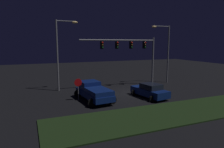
% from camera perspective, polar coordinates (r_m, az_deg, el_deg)
% --- Properties ---
extents(ground_plane, '(80.00, 80.00, 0.00)m').
position_cam_1_polar(ground_plane, '(24.09, 4.10, -5.15)').
color(ground_plane, black).
extents(grass_median, '(20.29, 4.92, 0.10)m').
position_cam_1_polar(grass_median, '(17.60, 15.92, -10.50)').
color(grass_median, black).
rests_on(grass_median, ground_plane).
extents(pickup_truck, '(3.24, 5.58, 1.80)m').
position_cam_1_polar(pickup_truck, '(20.69, -5.26, -4.61)').
color(pickup_truck, navy).
rests_on(pickup_truck, ground_plane).
extents(car_sedan, '(2.89, 4.61, 1.51)m').
position_cam_1_polar(car_sedan, '(22.04, 10.52, -4.60)').
color(car_sedan, navy).
rests_on(car_sedan, ground_plane).
extents(traffic_signal_gantry, '(10.32, 0.56, 6.50)m').
position_cam_1_polar(traffic_signal_gantry, '(26.75, 5.41, 7.08)').
color(traffic_signal_gantry, slate).
rests_on(traffic_signal_gantry, ground_plane).
extents(street_lamp_left, '(2.63, 0.44, 8.44)m').
position_cam_1_polar(street_lamp_left, '(25.13, -13.95, 7.38)').
color(street_lamp_left, slate).
rests_on(street_lamp_left, ground_plane).
extents(street_lamp_right, '(2.97, 0.44, 8.21)m').
position_cam_1_polar(street_lamp_right, '(30.34, 14.57, 7.34)').
color(street_lamp_right, slate).
rests_on(street_lamp_right, ground_plane).
extents(stop_sign, '(0.76, 0.08, 2.23)m').
position_cam_1_polar(stop_sign, '(20.64, -9.44, -3.12)').
color(stop_sign, slate).
rests_on(stop_sign, ground_plane).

